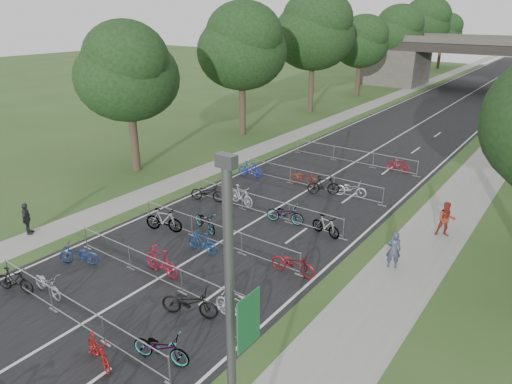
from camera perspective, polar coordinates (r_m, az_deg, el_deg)
road at (r=55.76m, az=22.53°, el=9.58°), size 11.00×140.00×0.01m
sidewalk_left at (r=57.93m, az=15.29°, el=10.88°), size 2.00×140.00×0.01m
lane_markings at (r=55.76m, az=22.53°, el=9.58°), size 0.12×140.00×0.00m
overpass_bridge at (r=69.80m, az=26.21°, el=14.16°), size 31.00×8.00×7.05m
lamppost at (r=9.17m, az=-2.96°, el=-19.47°), size 0.61×0.65×8.21m
tree_left_0 at (r=31.08m, az=-15.77°, el=14.01°), size 6.72×6.72×10.25m
tree_left_1 at (r=39.57m, az=-1.73°, el=17.50°), size 7.56×7.56×11.53m
tree_left_2 at (r=49.55m, az=7.27°, el=19.17°), size 8.40×8.40×12.81m
tree_left_3 at (r=60.38m, az=13.05°, el=17.72°), size 6.72×6.72×10.25m
tree_left_4 at (r=71.48m, az=17.21°, el=18.56°), size 7.56×7.56×11.53m
tree_left_5 at (r=82.84m, az=20.26°, el=19.12°), size 8.40×8.40×12.81m
tree_left_6 at (r=94.43m, az=22.37°, el=18.04°), size 6.72×6.72×10.25m
barrier_row_1 at (r=17.48m, az=-21.58°, el=-13.94°), size 9.70×0.08×1.10m
barrier_row_2 at (r=19.19m, az=-12.58°, el=-9.37°), size 9.70×0.08×1.10m
barrier_row_3 at (r=21.50m, az=-5.05°, el=-5.28°), size 9.70×0.08×1.10m
barrier_row_4 at (r=24.34m, az=1.10°, el=-1.82°), size 9.70×0.08×1.10m
barrier_row_5 at (r=28.29m, az=6.93°, el=1.49°), size 9.70×0.08×1.10m
barrier_row_6 at (r=33.41m, az=12.03°, el=4.37°), size 9.70×0.08×1.10m
bike_4 at (r=20.38m, az=-27.93°, el=-9.74°), size 1.79×1.00×1.04m
bike_5 at (r=19.63m, az=-24.62°, el=-10.44°), size 1.90×0.75×0.98m
bike_6 at (r=15.70m, az=-19.14°, el=-18.28°), size 1.77×0.87×1.03m
bike_7 at (r=15.31m, az=-11.78°, el=-18.51°), size 2.10×1.20×1.05m
bike_8 at (r=21.33m, az=-21.29°, el=-7.30°), size 1.85×1.43×0.93m
bike_9 at (r=19.53m, az=-11.80°, el=-8.47°), size 2.08×0.72×1.23m
bike_10 at (r=16.97m, az=-8.28°, el=-13.50°), size 2.28×1.49×1.13m
bike_11 at (r=16.54m, az=-2.57°, el=-14.25°), size 1.97×0.67×1.17m
bike_12 at (r=23.12m, az=-11.45°, el=-3.49°), size 2.05×1.15×1.19m
bike_13 at (r=22.91m, az=-6.37°, el=-3.70°), size 1.97×1.20×0.98m
bike_14 at (r=20.98m, az=-6.75°, el=-6.22°), size 1.69×0.54×1.00m
bike_15 at (r=19.22m, az=4.67°, el=-8.87°), size 2.05×0.90×1.05m
bike_16 at (r=26.36m, az=-6.10°, el=-0.06°), size 2.15×1.34×1.07m
bike_17 at (r=25.67m, az=-1.85°, el=-0.47°), size 1.98×0.93×1.15m
bike_18 at (r=23.57m, az=3.67°, el=-2.73°), size 2.12×1.12×1.06m
bike_19 at (r=22.54m, az=8.72°, el=-4.21°), size 1.77×0.85×1.03m
bike_20 at (r=30.08m, az=-0.71°, el=2.86°), size 1.79×0.74×1.05m
bike_21 at (r=28.80m, az=5.95°, el=1.80°), size 1.92×0.79×0.99m
bike_22 at (r=27.44m, az=8.45°, el=0.84°), size 1.95×1.44×1.17m
bike_23 at (r=27.43m, az=11.75°, el=0.39°), size 1.97×1.08×0.98m
bike_27 at (r=32.48m, az=17.35°, el=3.26°), size 1.71×0.61×1.01m
pedestrian_a at (r=20.33m, az=16.81°, el=-6.94°), size 0.74×0.65×1.70m
pedestrian_b at (r=23.92m, az=22.67°, el=-3.20°), size 1.04×0.94×1.75m
pedestrian_c at (r=24.96m, az=-26.74°, el=-3.02°), size 0.96×0.94×1.62m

